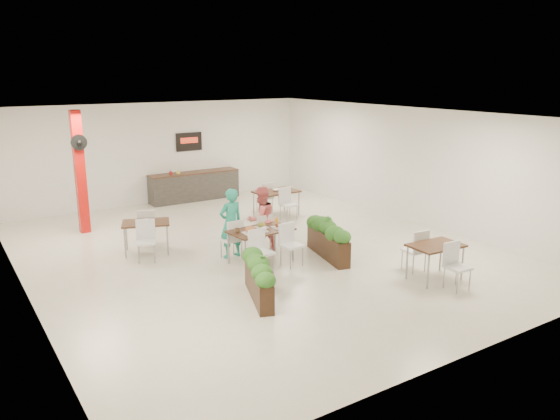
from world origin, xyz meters
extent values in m
plane|color=beige|center=(0.00, 0.00, 0.00)|extent=(12.00, 12.00, 0.00)
cube|color=white|center=(0.00, 6.00, 1.60)|extent=(10.00, 0.10, 3.20)
cube|color=white|center=(0.00, -6.00, 1.60)|extent=(10.00, 0.10, 3.20)
cube|color=white|center=(-5.00, 0.00, 1.60)|extent=(0.10, 12.00, 3.20)
cube|color=white|center=(5.00, 0.00, 1.60)|extent=(0.10, 12.00, 3.20)
cube|color=white|center=(0.00, 0.00, 3.20)|extent=(10.00, 12.00, 0.04)
cube|color=red|center=(-3.00, 3.80, 1.60)|extent=(0.25, 0.25, 3.20)
cylinder|color=black|center=(-3.00, 3.62, 2.40)|extent=(0.40, 0.06, 0.40)
sphere|color=black|center=(-3.00, 3.58, 2.40)|extent=(0.12, 0.12, 0.12)
cube|color=#292625|center=(1.00, 5.65, 0.45)|extent=(3.00, 0.60, 0.90)
cube|color=#321B10|center=(1.00, 5.65, 0.92)|extent=(3.00, 0.62, 0.04)
cube|color=black|center=(1.00, 5.96, 1.90)|extent=(0.90, 0.04, 0.60)
cube|color=red|center=(1.00, 5.93, 1.95)|extent=(0.60, 0.02, 0.18)
imported|color=#A4201B|center=(0.20, 5.65, 1.04)|extent=(0.09, 0.09, 0.19)
imported|color=gold|center=(0.45, 5.65, 1.02)|extent=(0.13, 0.13, 0.17)
cube|color=#321B10|center=(-0.28, -0.74, 0.73)|extent=(1.46, 0.90, 0.04)
cylinder|color=gray|center=(-0.89, -1.13, 0.35)|extent=(0.04, 0.04, 0.71)
cylinder|color=gray|center=(0.39, -1.03, 0.35)|extent=(0.04, 0.04, 0.71)
cylinder|color=gray|center=(-0.94, -0.45, 0.35)|extent=(0.04, 0.04, 0.71)
cylinder|color=gray|center=(0.33, -0.35, 0.35)|extent=(0.04, 0.04, 0.71)
cube|color=white|center=(-0.72, -0.17, 0.45)|extent=(0.45, 0.45, 0.05)
cube|color=white|center=(-0.71, -0.36, 0.70)|extent=(0.42, 0.07, 0.45)
cylinder|color=gray|center=(-0.57, 0.01, 0.21)|extent=(0.02, 0.02, 0.43)
cylinder|color=gray|center=(-0.91, -0.02, 0.21)|extent=(0.02, 0.02, 0.43)
cylinder|color=gray|center=(-0.54, -0.33, 0.21)|extent=(0.02, 0.02, 0.43)
cylinder|color=gray|center=(-0.88, -0.35, 0.21)|extent=(0.02, 0.02, 0.43)
cube|color=white|center=(0.07, -0.11, 0.45)|extent=(0.45, 0.45, 0.05)
cube|color=white|center=(0.09, -0.30, 0.70)|extent=(0.42, 0.07, 0.45)
cylinder|color=gray|center=(0.23, 0.07, 0.21)|extent=(0.02, 0.02, 0.43)
cylinder|color=gray|center=(-0.11, 0.05, 0.21)|extent=(0.02, 0.02, 0.43)
cylinder|color=gray|center=(0.26, -0.27, 0.21)|extent=(0.02, 0.02, 0.43)
cylinder|color=gray|center=(-0.08, -0.29, 0.21)|extent=(0.02, 0.02, 0.43)
cube|color=white|center=(-0.63, -1.37, 0.45)|extent=(0.45, 0.45, 0.05)
cube|color=white|center=(-0.65, -1.18, 0.70)|extent=(0.42, 0.07, 0.45)
cylinder|color=gray|center=(-0.79, -1.55, 0.21)|extent=(0.02, 0.02, 0.43)
cylinder|color=gray|center=(-0.45, -1.53, 0.21)|extent=(0.02, 0.02, 0.43)
cylinder|color=gray|center=(-0.81, -1.21, 0.21)|extent=(0.02, 0.02, 0.43)
cylinder|color=gray|center=(-0.48, -1.19, 0.21)|extent=(0.02, 0.02, 0.43)
cube|color=white|center=(0.17, -1.31, 0.45)|extent=(0.45, 0.45, 0.05)
cube|color=white|center=(0.15, -1.12, 0.70)|extent=(0.42, 0.07, 0.45)
cylinder|color=gray|center=(0.01, -1.49, 0.21)|extent=(0.02, 0.02, 0.43)
cylinder|color=gray|center=(0.35, -1.46, 0.21)|extent=(0.02, 0.02, 0.43)
cylinder|color=gray|center=(-0.02, -1.15, 0.21)|extent=(0.02, 0.02, 0.43)
cylinder|color=gray|center=(0.32, -1.12, 0.21)|extent=(0.02, 0.02, 0.43)
cube|color=white|center=(-0.62, -0.87, 0.76)|extent=(0.32, 0.32, 0.01)
ellipsoid|color=#9E5B27|center=(-0.62, -0.87, 0.83)|extent=(0.22, 0.22, 0.13)
cube|color=white|center=(-0.19, -0.61, 0.76)|extent=(0.28, 0.28, 0.01)
ellipsoid|color=#BF7921|center=(-0.19, -0.61, 0.82)|extent=(0.18, 0.18, 0.11)
cube|color=white|center=(0.13, -0.83, 0.76)|extent=(0.28, 0.28, 0.01)
ellipsoid|color=#4A1E0E|center=(0.13, -0.83, 0.81)|extent=(0.16, 0.16, 0.10)
cube|color=white|center=(-0.31, -0.92, 0.76)|extent=(0.19, 0.19, 0.01)
ellipsoid|color=white|center=(-0.31, -0.92, 0.80)|extent=(0.12, 0.12, 0.07)
cylinder|color=#FFA11A|center=(0.26, -0.55, 0.82)|extent=(0.07, 0.07, 0.15)
imported|color=brown|center=(-0.83, -0.68, 0.80)|extent=(0.12, 0.12, 0.10)
imported|color=teal|center=(-0.68, -0.09, 0.80)|extent=(0.61, 0.43, 1.61)
imported|color=#F96F6F|center=(0.12, -0.09, 0.78)|extent=(0.80, 0.64, 1.55)
cube|color=black|center=(-1.37, -2.49, 0.27)|extent=(0.80, 1.59, 0.53)
ellipsoid|color=#18561A|center=(-1.60, -3.10, 0.65)|extent=(0.40, 0.40, 0.32)
ellipsoid|color=#18561A|center=(-1.49, -2.79, 0.65)|extent=(0.40, 0.40, 0.32)
ellipsoid|color=#18561A|center=(-1.37, -2.49, 0.65)|extent=(0.40, 0.40, 0.32)
ellipsoid|color=#18561A|center=(-1.26, -2.18, 0.65)|extent=(0.40, 0.40, 0.32)
ellipsoid|color=#18561A|center=(-1.15, -1.88, 0.65)|extent=(0.40, 0.40, 0.32)
imported|color=#18561A|center=(-1.37, -2.49, 0.71)|extent=(0.31, 0.27, 0.35)
cube|color=black|center=(1.17, -1.30, 0.29)|extent=(0.68, 1.77, 0.58)
ellipsoid|color=#18561A|center=(1.00, -2.01, 0.70)|extent=(0.40, 0.40, 0.32)
ellipsoid|color=#18561A|center=(1.08, -1.65, 0.70)|extent=(0.40, 0.40, 0.32)
ellipsoid|color=#18561A|center=(1.17, -1.30, 0.70)|extent=(0.40, 0.40, 0.32)
ellipsoid|color=#18561A|center=(1.25, -0.95, 0.70)|extent=(0.40, 0.40, 0.32)
ellipsoid|color=#18561A|center=(1.33, -0.60, 0.70)|extent=(0.40, 0.40, 0.32)
imported|color=#18561A|center=(1.17, -1.30, 0.77)|extent=(0.21, 0.21, 0.38)
cube|color=#321B10|center=(-2.20, 1.24, 0.73)|extent=(1.25, 1.04, 0.04)
cylinder|color=gray|center=(-2.75, 1.13, 0.35)|extent=(0.04, 0.04, 0.71)
cylinder|color=gray|center=(-1.86, 0.80, 0.35)|extent=(0.04, 0.04, 0.71)
cylinder|color=gray|center=(-2.54, 1.69, 0.35)|extent=(0.04, 0.04, 0.71)
cylinder|color=gray|center=(-1.66, 1.36, 0.35)|extent=(0.04, 0.04, 0.71)
cube|color=white|center=(-1.99, 1.81, 0.45)|extent=(0.54, 0.54, 0.05)
cube|color=white|center=(-2.06, 1.63, 0.70)|extent=(0.41, 0.18, 0.45)
cylinder|color=gray|center=(-1.78, 1.91, 0.21)|extent=(0.02, 0.02, 0.43)
cylinder|color=gray|center=(-2.09, 2.02, 0.21)|extent=(0.02, 0.02, 0.43)
cylinder|color=gray|center=(-1.89, 1.59, 0.21)|extent=(0.02, 0.02, 0.43)
cylinder|color=gray|center=(-2.21, 1.71, 0.21)|extent=(0.02, 0.02, 0.43)
cube|color=white|center=(-2.41, 0.68, 0.45)|extent=(0.54, 0.54, 0.05)
cube|color=white|center=(-2.35, 0.86, 0.70)|extent=(0.41, 0.18, 0.45)
cylinder|color=gray|center=(-2.63, 0.58, 0.21)|extent=(0.02, 0.02, 0.43)
cylinder|color=gray|center=(-2.31, 0.46, 0.21)|extent=(0.02, 0.02, 0.43)
cylinder|color=gray|center=(-2.51, 0.90, 0.21)|extent=(0.02, 0.02, 0.43)
cylinder|color=gray|center=(-2.19, 0.78, 0.21)|extent=(0.02, 0.02, 0.43)
imported|color=white|center=(-2.20, 1.24, 0.78)|extent=(0.22, 0.22, 0.05)
cube|color=#321B10|center=(2.16, 2.45, 0.73)|extent=(1.29, 0.90, 0.04)
cylinder|color=gray|center=(1.62, 2.06, 0.35)|extent=(0.04, 0.04, 0.71)
cylinder|color=gray|center=(2.74, 2.13, 0.35)|extent=(0.04, 0.04, 0.71)
cylinder|color=gray|center=(1.58, 2.77, 0.35)|extent=(0.04, 0.04, 0.71)
cylinder|color=gray|center=(2.70, 2.84, 0.35)|extent=(0.04, 0.04, 0.71)
cube|color=white|center=(2.13, 3.05, 0.45)|extent=(0.44, 0.44, 0.05)
cube|color=white|center=(2.14, 2.86, 0.70)|extent=(0.42, 0.06, 0.45)
cylinder|color=gray|center=(2.29, 3.23, 0.21)|extent=(0.02, 0.02, 0.43)
cylinder|color=gray|center=(1.95, 3.21, 0.21)|extent=(0.02, 0.02, 0.43)
cylinder|color=gray|center=(2.31, 2.89, 0.21)|extent=(0.02, 0.02, 0.43)
cylinder|color=gray|center=(1.97, 2.87, 0.21)|extent=(0.02, 0.02, 0.43)
cube|color=white|center=(2.20, 1.85, 0.45)|extent=(0.44, 0.44, 0.05)
cube|color=white|center=(2.19, 2.04, 0.70)|extent=(0.42, 0.06, 0.45)
cylinder|color=gray|center=(2.04, 1.67, 0.21)|extent=(0.02, 0.02, 0.43)
cylinder|color=gray|center=(2.38, 1.69, 0.21)|extent=(0.02, 0.02, 0.43)
cylinder|color=gray|center=(2.02, 2.01, 0.21)|extent=(0.02, 0.02, 0.43)
cylinder|color=gray|center=(2.36, 2.03, 0.21)|extent=(0.02, 0.02, 0.43)
imported|color=white|center=(2.16, 2.45, 0.78)|extent=(0.22, 0.22, 0.05)
cube|color=#321B10|center=(2.14, -3.59, 0.73)|extent=(1.10, 0.77, 0.04)
cylinder|color=gray|center=(1.65, -3.86, 0.35)|extent=(0.04, 0.04, 0.71)
cylinder|color=gray|center=(2.59, -3.91, 0.35)|extent=(0.04, 0.04, 0.71)
cylinder|color=gray|center=(1.68, -3.27, 0.35)|extent=(0.04, 0.04, 0.71)
cylinder|color=gray|center=(2.62, -3.32, 0.35)|extent=(0.04, 0.04, 0.71)
cube|color=white|center=(2.17, -2.99, 0.45)|extent=(0.44, 0.44, 0.05)
cube|color=white|center=(2.16, -3.18, 0.70)|extent=(0.42, 0.06, 0.45)
cylinder|color=gray|center=(2.35, -2.83, 0.21)|extent=(0.02, 0.02, 0.43)
cylinder|color=gray|center=(2.01, -2.81, 0.21)|extent=(0.02, 0.02, 0.43)
cylinder|color=gray|center=(2.33, -3.17, 0.21)|extent=(0.02, 0.02, 0.43)
cylinder|color=gray|center=(1.99, -3.15, 0.21)|extent=(0.02, 0.02, 0.43)
cube|color=white|center=(2.10, -4.19, 0.45)|extent=(0.44, 0.44, 0.05)
cube|color=white|center=(2.11, -4.00, 0.70)|extent=(0.42, 0.06, 0.45)
cylinder|color=gray|center=(1.93, -4.35, 0.21)|extent=(0.02, 0.02, 0.43)
cylinder|color=gray|center=(2.26, -4.37, 0.21)|extent=(0.02, 0.02, 0.43)
cylinder|color=gray|center=(1.94, -4.01, 0.21)|extent=(0.02, 0.02, 0.43)
cylinder|color=gray|center=(2.28, -4.03, 0.21)|extent=(0.02, 0.02, 0.43)
camera|label=1|loc=(-6.20, -10.68, 4.13)|focal=35.00mm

